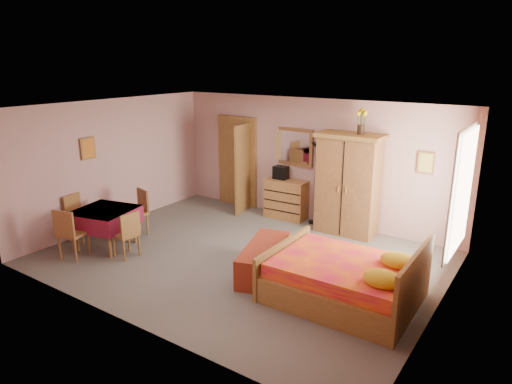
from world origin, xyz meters
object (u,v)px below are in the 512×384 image
Objects in this scene: wall_mirror at (292,147)px; chair_north at (135,213)px; floor_lamp at (315,184)px; chair_south at (73,233)px; chair_west at (81,218)px; stereo at (281,173)px; sunflower_vase at (361,121)px; bench at (264,259)px; chair_east at (126,234)px; dining_table at (106,228)px; wardrobe at (348,185)px; chest_of_drawers at (286,199)px; bed at (343,268)px.

chair_north is at bearing -120.66° from wall_mirror.
chair_south is at bearing -123.92° from floor_lamp.
chair_north is 1.01m from chair_west.
stereo is (-0.16, -0.20, -0.56)m from wall_mirror.
sunflower_vase is 0.54× the size of chair_west.
chair_east reaches higher than bench.
dining_table is 1.11× the size of chair_north.
wardrobe reaches higher than chair_west.
wardrobe is (1.61, -0.13, 0.01)m from stereo.
floor_lamp reaches higher than stereo.
chair_west reaches higher than dining_table.
sunflower_vase is (0.97, -0.13, 1.38)m from floor_lamp.
chair_south is (-0.07, -0.63, 0.09)m from dining_table.
floor_lamp is 2.69m from bench.
chair_north is (-1.96, -2.75, -1.10)m from wall_mirror.
dining_table is (-1.91, -3.28, -0.06)m from chest_of_drawers.
chair_north reaches higher than bench.
sunflower_vase is 5.61m from chair_west.
bench is at bearing -69.47° from chest_of_drawers.
chair_north is at bearing -145.86° from sunflower_vase.
chair_west is at bearing -142.69° from sunflower_vase.
floor_lamp is 0.86× the size of wardrobe.
stereo is 1.62m from wardrobe.
wall_mirror is at bearing -110.58° from chair_north.
floor_lamp reaches higher than chair_west.
chair_south is 0.90m from chair_east.
bench is (1.09, -2.76, -1.31)m from wall_mirror.
chest_of_drawers is 0.62× the size of bench.
bench is (-1.39, 0.05, -0.24)m from bed.
bed is 3.84m from chair_east.
floor_lamp is at bearing -120.72° from chair_north.
chair_north is at bearing -135.55° from floor_lamp.
wall_mirror reaches higher than chair_north.
wardrobe reaches higher than chair_north.
bench is (-0.36, -2.44, -0.76)m from wardrobe.
sunflower_vase is (1.64, -0.11, 1.82)m from chest_of_drawers.
wardrobe reaches higher than dining_table.
wardrobe is at bearing 112.12° from bed.
chair_north is at bearing -130.21° from chest_of_drawers.
wardrobe is at bearing -34.06° from chair_east.
wall_mirror is at bearing 61.32° from dining_table.
chair_south is (-2.65, -3.94, -0.40)m from floor_lamp.
floor_lamp is 4.76m from chair_south.
sunflower_vase is at bearing 41.83° from dining_table.
wall_mirror is 0.70× the size of bench.
chair_west reaches higher than bench.
bed is at bearing -71.29° from sunflower_vase.
chair_east is (1.30, -0.03, -0.03)m from chair_west.
chest_of_drawers reaches higher than chair_east.
chair_west is (-0.60, 0.58, -0.01)m from chair_south.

